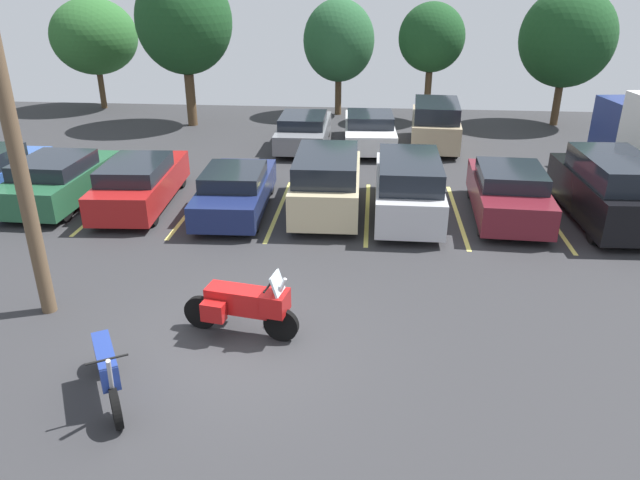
{
  "coord_description": "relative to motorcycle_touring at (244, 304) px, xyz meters",
  "views": [
    {
      "loc": [
        2.39,
        -9.19,
        6.38
      ],
      "look_at": [
        1.33,
        2.82,
        0.99
      ],
      "focal_mm": 33.49,
      "sensor_mm": 36.0,
      "label": 1
    }
  ],
  "objects": [
    {
      "name": "tree_far_left",
      "position": [
        4.81,
        18.85,
        3.07
      ],
      "size": [
        2.96,
        2.96,
        5.28
      ],
      "color": "#4C3823",
      "rests_on": "ground"
    },
    {
      "name": "motorcycle_touring",
      "position": [
        0.0,
        0.0,
        0.0
      ],
      "size": [
        2.31,
        1.03,
        1.4
      ],
      "color": "black",
      "rests_on": "ground"
    },
    {
      "name": "parking_stripes",
      "position": [
        -1.67,
        6.68,
        -0.67
      ],
      "size": [
        23.55,
        4.98,
        0.01
      ],
      "color": "#EAE066",
      "rests_on": "ground"
    },
    {
      "name": "car_maroon",
      "position": [
        6.18,
        6.66,
        0.07
      ],
      "size": [
        2.09,
        4.48,
        1.49
      ],
      "color": "maroon",
      "rests_on": "ground"
    },
    {
      "name": "car_black",
      "position": [
        8.83,
        6.54,
        0.29
      ],
      "size": [
        2.01,
        4.72,
        1.95
      ],
      "color": "black",
      "rests_on": "ground"
    },
    {
      "name": "car_champagne",
      "position": [
        1.05,
        6.62,
        0.24
      ],
      "size": [
        1.93,
        4.41,
        1.8
      ],
      "color": "#C1B289",
      "rests_on": "ground"
    },
    {
      "name": "tree_right",
      "position": [
        -11.61,
        20.35,
        2.86
      ],
      "size": [
        4.2,
        4.2,
        5.36
      ],
      "color": "#4C3823",
      "rests_on": "ground"
    },
    {
      "name": "tree_center",
      "position": [
        -5.94,
        17.01,
        3.83
      ],
      "size": [
        4.13,
        4.13,
        6.76
      ],
      "color": "#4C3823",
      "rests_on": "ground"
    },
    {
      "name": "tree_center_right",
      "position": [
        10.63,
        18.52,
        3.15
      ],
      "size": [
        4.08,
        4.08,
        5.94
      ],
      "color": "#4C3823",
      "rests_on": "ground"
    },
    {
      "name": "car_silver",
      "position": [
        3.36,
        6.51,
        0.21
      ],
      "size": [
        1.83,
        4.78,
        1.77
      ],
      "color": "#B7B7BC",
      "rests_on": "ground"
    },
    {
      "name": "tree_center_left",
      "position": [
        0.57,
        19.89,
        2.8
      ],
      "size": [
        3.36,
        3.36,
        5.37
      ],
      "color": "#4C3823",
      "rests_on": "ground"
    },
    {
      "name": "car_green",
      "position": [
        -7.03,
        6.73,
        0.04
      ],
      "size": [
        1.99,
        4.47,
        1.44
      ],
      "color": "#235638",
      "rests_on": "ground"
    },
    {
      "name": "car_far_white",
      "position": [
        2.18,
        13.96,
        0.02
      ],
      "size": [
        2.14,
        4.96,
        1.4
      ],
      "color": "white",
      "rests_on": "ground"
    },
    {
      "name": "motorcycle_second",
      "position": [
        -1.83,
        -2.03,
        -0.12
      ],
      "size": [
        1.21,
        1.96,
        1.28
      ],
      "color": "black",
      "rests_on": "ground"
    },
    {
      "name": "car_navy",
      "position": [
        -1.59,
        6.44,
        -0.02
      ],
      "size": [
        1.94,
        4.6,
        1.33
      ],
      "color": "navy",
      "rests_on": "ground"
    },
    {
      "name": "car_far_grey",
      "position": [
        -0.42,
        13.76,
        -0.0
      ],
      "size": [
        1.92,
        4.75,
        1.34
      ],
      "color": "slate",
      "rests_on": "ground"
    },
    {
      "name": "car_far_tan",
      "position": [
        4.78,
        14.14,
        0.26
      ],
      "size": [
        2.08,
        4.44,
        1.85
      ],
      "color": "tan",
      "rests_on": "ground"
    },
    {
      "name": "car_red",
      "position": [
        -4.52,
        6.69,
        0.04
      ],
      "size": [
        2.04,
        4.85,
        1.44
      ],
      "color": "maroon",
      "rests_on": "ground"
    },
    {
      "name": "ground",
      "position": [
        -0.1,
        -0.44,
        -0.72
      ],
      "size": [
        44.0,
        44.0,
        0.1
      ],
      "primitive_type": "cube",
      "color": "#2D2D30"
    },
    {
      "name": "utility_pole",
      "position": [
        -4.23,
        0.52,
        3.16
      ],
      "size": [
        1.77,
        0.59,
        7.41
      ],
      "color": "brown",
      "rests_on": "ground"
    }
  ]
}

